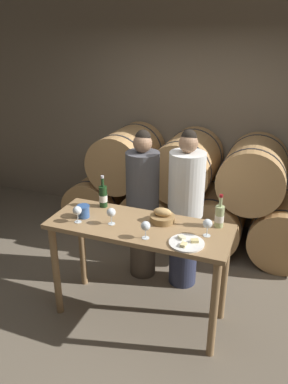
{
  "coord_description": "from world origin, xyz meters",
  "views": [
    {
      "loc": [
        1.02,
        -2.55,
        2.41
      ],
      "look_at": [
        0.0,
        0.12,
        1.19
      ],
      "focal_mm": 35.0,
      "sensor_mm": 36.0,
      "label": 1
    }
  ],
  "objects": [
    {
      "name": "wine_glass_far_left",
      "position": [
        -0.5,
        -0.14,
        1.04
      ],
      "size": [
        0.08,
        0.08,
        0.15
      ],
      "color": "white",
      "rests_on": "tasting_table"
    },
    {
      "name": "wine_glass_left",
      "position": [
        -0.22,
        -0.07,
        1.04
      ],
      "size": [
        0.08,
        0.08,
        0.15
      ],
      "color": "white",
      "rests_on": "tasting_table"
    },
    {
      "name": "stone_wall_back",
      "position": [
        0.0,
        2.13,
        1.6
      ],
      "size": [
        10.0,
        0.12,
        3.2
      ],
      "color": "gray",
      "rests_on": "ground_plane"
    },
    {
      "name": "person_right",
      "position": [
        0.23,
        0.63,
        0.82
      ],
      "size": [
        0.34,
        0.34,
        1.62
      ],
      "color": "#2D334C",
      "rests_on": "ground_plane"
    },
    {
      "name": "wine_glass_center",
      "position": [
        0.13,
        -0.19,
        1.04
      ],
      "size": [
        0.08,
        0.08,
        0.15
      ],
      "color": "white",
      "rests_on": "tasting_table"
    },
    {
      "name": "bread_basket",
      "position": [
        0.16,
        0.12,
        0.98
      ],
      "size": [
        0.21,
        0.21,
        0.12
      ],
      "color": "olive",
      "rests_on": "tasting_table"
    },
    {
      "name": "wine_bottle_red",
      "position": [
        -0.44,
        0.21,
        1.04
      ],
      "size": [
        0.08,
        0.08,
        0.3
      ],
      "color": "#193819",
      "rests_on": "tasting_table"
    },
    {
      "name": "tasting_table",
      "position": [
        0.0,
        0.0,
        0.78
      ],
      "size": [
        1.54,
        0.58,
        0.94
      ],
      "color": "#99754C",
      "rests_on": "ground_plane"
    },
    {
      "name": "cheese_plate",
      "position": [
        0.45,
        -0.15,
        0.95
      ],
      "size": [
        0.27,
        0.27,
        0.04
      ],
      "color": "white",
      "rests_on": "tasting_table"
    },
    {
      "name": "person_left",
      "position": [
        -0.21,
        0.63,
        0.8
      ],
      "size": [
        0.33,
        0.33,
        1.58
      ],
      "color": "#4C4238",
      "rests_on": "ground_plane"
    },
    {
      "name": "ground_plane",
      "position": [
        0.0,
        0.0,
        0.0
      ],
      "size": [
        10.0,
        10.0,
        0.0
      ],
      "primitive_type": "plane",
      "color": "#726654"
    },
    {
      "name": "wine_bottle_white",
      "position": [
        0.62,
        0.21,
        1.03
      ],
      "size": [
        0.08,
        0.08,
        0.29
      ],
      "color": "#ADBC7F",
      "rests_on": "tasting_table"
    },
    {
      "name": "blue_crock",
      "position": [
        -0.5,
        -0.04,
        1.0
      ],
      "size": [
        0.11,
        0.11,
        0.11
      ],
      "color": "#335693",
      "rests_on": "tasting_table"
    },
    {
      "name": "wine_glass_right",
      "position": [
        0.57,
        0.02,
        1.04
      ],
      "size": [
        0.08,
        0.08,
        0.15
      ],
      "color": "white",
      "rests_on": "tasting_table"
    },
    {
      "name": "barrel_stack",
      "position": [
        -0.0,
        1.54,
        0.62
      ],
      "size": [
        3.02,
        0.93,
        1.34
      ],
      "color": "tan",
      "rests_on": "ground_plane"
    }
  ]
}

